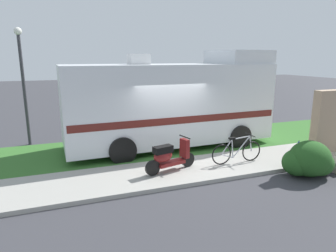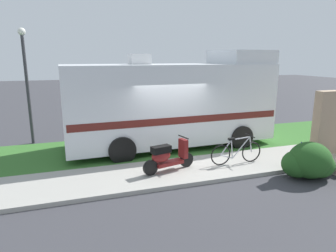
# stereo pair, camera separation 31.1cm
# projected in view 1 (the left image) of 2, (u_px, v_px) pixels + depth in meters

# --- Properties ---
(ground_plane) EXTENTS (80.00, 80.00, 0.00)m
(ground_plane) POSITION_uv_depth(u_px,v_px,m) (173.00, 159.00, 9.95)
(ground_plane) COLOR #38383D
(sidewalk) EXTENTS (24.00, 2.00, 0.12)m
(sidewalk) POSITION_uv_depth(u_px,v_px,m) (188.00, 170.00, 8.84)
(sidewalk) COLOR #9E9B93
(sidewalk) RESTS_ON ground
(grass_strip) EXTENTS (24.00, 3.40, 0.08)m
(grass_strip) POSITION_uv_depth(u_px,v_px,m) (159.00, 146.00, 11.31)
(grass_strip) COLOR #336628
(grass_strip) RESTS_ON ground
(motorhome_rv) EXTENTS (7.72, 2.79, 3.62)m
(motorhome_rv) POSITION_uv_depth(u_px,v_px,m) (172.00, 102.00, 11.03)
(motorhome_rv) COLOR silver
(motorhome_rv) RESTS_ON ground
(scooter) EXTENTS (1.65, 0.65, 0.97)m
(scooter) POSITION_uv_depth(u_px,v_px,m) (169.00, 156.00, 8.49)
(scooter) COLOR black
(scooter) RESTS_ON ground
(bicycle) EXTENTS (1.72, 0.52, 0.88)m
(bicycle) POSITION_uv_depth(u_px,v_px,m) (237.00, 151.00, 9.21)
(bicycle) COLOR black
(bicycle) RESTS_ON ground
(pickup_truck_near) EXTENTS (5.12, 2.47, 1.75)m
(pickup_truck_near) POSITION_uv_depth(u_px,v_px,m) (139.00, 104.00, 15.61)
(pickup_truck_near) COLOR #B7B29E
(pickup_truck_near) RESTS_ON ground
(bush_by_porch) EXTENTS (1.46, 1.09, 1.03)m
(bush_by_porch) POSITION_uv_depth(u_px,v_px,m) (309.00, 160.00, 8.42)
(bush_by_porch) COLOR #23511E
(bush_by_porch) RESTS_ON ground
(bottle_green) EXTENTS (0.08, 0.08, 0.27)m
(bottle_green) POSITION_uv_depth(u_px,v_px,m) (299.00, 145.00, 10.80)
(bottle_green) COLOR navy
(bottle_green) RESTS_ON ground
(street_lamp_post) EXTENTS (0.28, 0.28, 4.43)m
(street_lamp_post) POSITION_uv_depth(u_px,v_px,m) (23.00, 76.00, 11.06)
(street_lamp_post) COLOR #333338
(street_lamp_post) RESTS_ON ground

